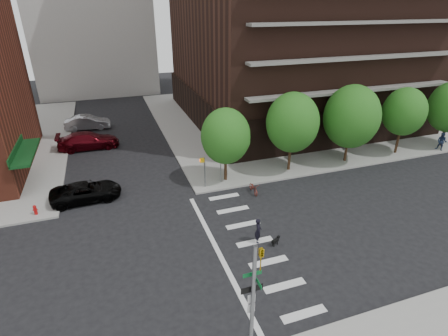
{
  "coord_description": "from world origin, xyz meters",
  "views": [
    {
      "loc": [
        -4.71,
        -16.36,
        13.81
      ],
      "look_at": [
        3.0,
        6.0,
        2.5
      ],
      "focal_mm": 28.0,
      "sensor_mm": 36.0,
      "label": 1
    }
  ],
  "objects_px": {
    "parked_car_black": "(86,192)",
    "scooter": "(254,188)",
    "parked_car_maroon": "(88,141)",
    "traffic_signal": "(253,317)",
    "dog_walker": "(258,231)",
    "fire_hydrant": "(35,209)",
    "parked_car_silver": "(88,122)",
    "pedestrian_far": "(442,142)"
  },
  "relations": [
    {
      "from": "traffic_signal",
      "to": "dog_walker",
      "type": "distance_m",
      "value": 8.51
    },
    {
      "from": "parked_car_silver",
      "to": "dog_walker",
      "type": "xyz_separation_m",
      "value": [
        10.27,
        -26.44,
        0.01
      ]
    },
    {
      "from": "parked_car_black",
      "to": "scooter",
      "type": "distance_m",
      "value": 12.92
    },
    {
      "from": "parked_car_maroon",
      "to": "pedestrian_far",
      "type": "xyz_separation_m",
      "value": [
        33.68,
        -12.49,
        0.21
      ]
    },
    {
      "from": "pedestrian_far",
      "to": "parked_car_silver",
      "type": "bearing_deg",
      "value": -140.75
    },
    {
      "from": "traffic_signal",
      "to": "fire_hydrant",
      "type": "relative_size",
      "value": 8.2
    },
    {
      "from": "parked_car_maroon",
      "to": "scooter",
      "type": "height_order",
      "value": "parked_car_maroon"
    },
    {
      "from": "scooter",
      "to": "pedestrian_far",
      "type": "bearing_deg",
      "value": 6.82
    },
    {
      "from": "dog_walker",
      "to": "fire_hydrant",
      "type": "bearing_deg",
      "value": 80.43
    },
    {
      "from": "fire_hydrant",
      "to": "parked_car_black",
      "type": "height_order",
      "value": "parked_car_black"
    },
    {
      "from": "traffic_signal",
      "to": "dog_walker",
      "type": "relative_size",
      "value": 3.53
    },
    {
      "from": "traffic_signal",
      "to": "parked_car_black",
      "type": "xyz_separation_m",
      "value": [
        -6.62,
        16.49,
        -1.98
      ]
    },
    {
      "from": "fire_hydrant",
      "to": "traffic_signal",
      "type": "bearing_deg",
      "value": -56.74
    },
    {
      "from": "fire_hydrant",
      "to": "parked_car_maroon",
      "type": "bearing_deg",
      "value": 73.88
    },
    {
      "from": "parked_car_black",
      "to": "pedestrian_far",
      "type": "distance_m",
      "value": 33.83
    },
    {
      "from": "scooter",
      "to": "dog_walker",
      "type": "distance_m",
      "value": 6.32
    },
    {
      "from": "parked_car_black",
      "to": "scooter",
      "type": "relative_size",
      "value": 3.13
    },
    {
      "from": "parked_car_maroon",
      "to": "dog_walker",
      "type": "xyz_separation_m",
      "value": [
        10.16,
        -20.02,
        -0.02
      ]
    },
    {
      "from": "traffic_signal",
      "to": "scooter",
      "type": "height_order",
      "value": "traffic_signal"
    },
    {
      "from": "parked_car_black",
      "to": "dog_walker",
      "type": "distance_m",
      "value": 13.68
    },
    {
      "from": "fire_hydrant",
      "to": "dog_walker",
      "type": "bearing_deg",
      "value": -29.79
    },
    {
      "from": "parked_car_silver",
      "to": "dog_walker",
      "type": "height_order",
      "value": "dog_walker"
    },
    {
      "from": "fire_hydrant",
      "to": "dog_walker",
      "type": "xyz_separation_m",
      "value": [
        13.68,
        -7.83,
        0.3
      ]
    },
    {
      "from": "traffic_signal",
      "to": "scooter",
      "type": "distance_m",
      "value": 14.78
    },
    {
      "from": "dog_walker",
      "to": "traffic_signal",
      "type": "bearing_deg",
      "value": 174.15
    },
    {
      "from": "traffic_signal",
      "to": "pedestrian_far",
      "type": "xyz_separation_m",
      "value": [
        27.17,
        14.99,
        -1.62
      ]
    },
    {
      "from": "traffic_signal",
      "to": "pedestrian_far",
      "type": "distance_m",
      "value": 31.08
    },
    {
      "from": "traffic_signal",
      "to": "fire_hydrant",
      "type": "distance_m",
      "value": 18.42
    },
    {
      "from": "traffic_signal",
      "to": "parked_car_black",
      "type": "distance_m",
      "value": 17.88
    },
    {
      "from": "parked_car_maroon",
      "to": "dog_walker",
      "type": "height_order",
      "value": "parked_car_maroon"
    },
    {
      "from": "scooter",
      "to": "dog_walker",
      "type": "bearing_deg",
      "value": -108.55
    },
    {
      "from": "pedestrian_far",
      "to": "scooter",
      "type": "bearing_deg",
      "value": -107.11
    },
    {
      "from": "traffic_signal",
      "to": "scooter",
      "type": "bearing_deg",
      "value": 66.13
    },
    {
      "from": "parked_car_black",
      "to": "dog_walker",
      "type": "xyz_separation_m",
      "value": [
        10.27,
        -9.03,
        0.13
      ]
    },
    {
      "from": "parked_car_maroon",
      "to": "traffic_signal",
      "type": "bearing_deg",
      "value": -166.14
    },
    {
      "from": "parked_car_maroon",
      "to": "parked_car_silver",
      "type": "xyz_separation_m",
      "value": [
        -0.11,
        6.42,
        -0.03
      ]
    },
    {
      "from": "traffic_signal",
      "to": "scooter",
      "type": "xyz_separation_m",
      "value": [
        5.91,
        13.35,
        -2.27
      ]
    },
    {
      "from": "pedestrian_far",
      "to": "traffic_signal",
      "type": "bearing_deg",
      "value": -82.64
    },
    {
      "from": "traffic_signal",
      "to": "parked_car_maroon",
      "type": "xyz_separation_m",
      "value": [
        -6.51,
        27.48,
        -1.83
      ]
    },
    {
      "from": "fire_hydrant",
      "to": "parked_car_silver",
      "type": "distance_m",
      "value": 18.92
    },
    {
      "from": "fire_hydrant",
      "to": "pedestrian_far",
      "type": "xyz_separation_m",
      "value": [
        37.2,
        -0.3,
        0.53
      ]
    },
    {
      "from": "parked_car_maroon",
      "to": "parked_car_silver",
      "type": "height_order",
      "value": "parked_car_maroon"
    }
  ]
}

